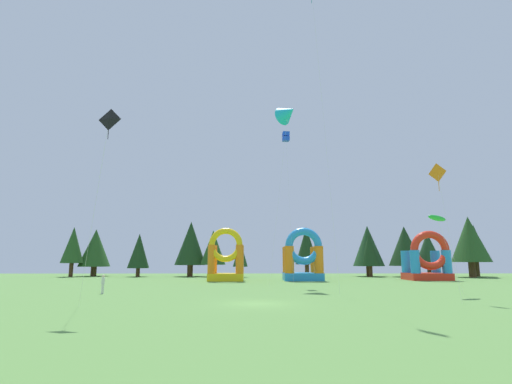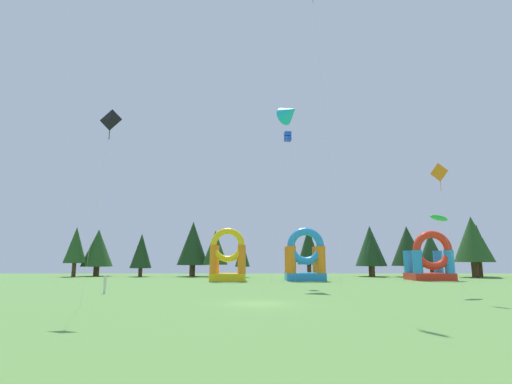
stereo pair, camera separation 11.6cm
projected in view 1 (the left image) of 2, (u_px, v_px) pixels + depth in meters
name	position (u px, v px, depth m)	size (l,w,h in m)	color
ground_plane	(257.00, 304.00, 26.40)	(120.00, 120.00, 0.00)	#5B8C42
kite_orange_diamond	(439.00, 174.00, 30.98)	(1.05, 3.62, 10.25)	orange
kite_black_diamond	(108.00, 121.00, 23.64)	(2.83, 3.30, 11.85)	black
kite_blue_box	(286.00, 137.00, 50.48)	(0.93, 3.46, 19.29)	blue
kite_green_parafoil	(437.00, 218.00, 33.72)	(3.40, 1.90, 6.89)	green
kite_cyan_delta	(288.00, 113.00, 47.84)	(4.19, 3.62, 22.09)	#19B7CC
person_far_side	(103.00, 282.00, 34.51)	(0.33, 0.33, 1.63)	silver
inflatable_blue_arch	(226.00, 261.00, 55.24)	(4.98, 3.82, 7.40)	yellow
inflatable_orange_dome	(303.00, 261.00, 56.38)	(5.54, 4.85, 7.51)	#268CD8
inflatable_red_slide	(428.00, 262.00, 57.46)	(5.94, 4.85, 7.16)	red
tree_row_0	(73.00, 245.00, 69.56)	(3.84, 3.84, 8.80)	#4C331E
tree_row_1	(95.00, 248.00, 71.93)	(5.65, 5.65, 8.56)	#4C331E
tree_row_2	(139.00, 251.00, 69.68)	(3.81, 3.81, 7.61)	#4C331E
tree_row_3	(191.00, 243.00, 70.72)	(5.61, 5.61, 9.84)	#4C331E
tree_row_4	(213.00, 248.00, 69.74)	(4.51, 4.51, 8.17)	#4C331E
tree_row_5	(240.00, 254.00, 67.03)	(2.56, 2.56, 6.22)	#4C331E
tree_row_6	(307.00, 246.00, 67.00)	(3.89, 3.89, 8.57)	#4C331E
tree_row_7	(370.00, 250.00, 69.42)	(3.75, 3.75, 7.57)	#4C331E
tree_row_8	(368.00, 246.00, 70.72)	(5.56, 5.56, 9.10)	#4C331E
tree_row_9	(405.00, 246.00, 69.17)	(5.82, 5.82, 8.89)	#4C331E
tree_row_10	(428.00, 247.00, 69.92)	(4.08, 4.08, 7.83)	#4C331E
tree_row_11	(469.00, 239.00, 67.22)	(6.39, 6.39, 10.39)	#4C331E
tree_row_12	(475.00, 243.00, 70.83)	(4.20, 4.20, 9.31)	#4C331E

